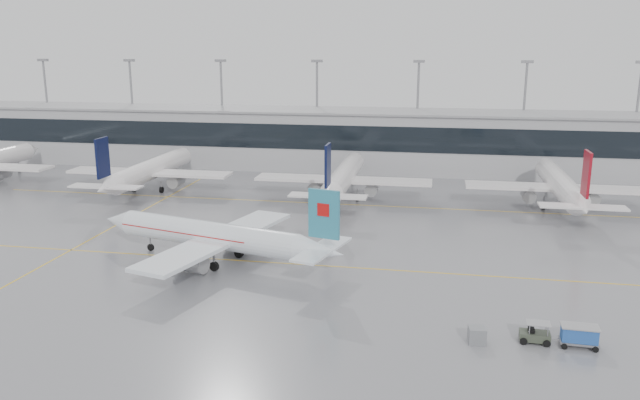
% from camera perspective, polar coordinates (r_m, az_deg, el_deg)
% --- Properties ---
extents(ground, '(320.00, 320.00, 0.00)m').
position_cam_1_polar(ground, '(74.30, -1.69, -5.91)').
color(ground, gray).
rests_on(ground, ground).
extents(taxi_line_main, '(120.00, 0.25, 0.01)m').
position_cam_1_polar(taxi_line_main, '(74.30, -1.69, -5.90)').
color(taxi_line_main, gold).
rests_on(taxi_line_main, ground).
extents(taxi_line_north, '(120.00, 0.25, 0.01)m').
position_cam_1_polar(taxi_line_north, '(102.60, 1.82, -0.38)').
color(taxi_line_north, gold).
rests_on(taxi_line_north, ground).
extents(taxi_line_cross, '(0.25, 60.00, 0.01)m').
position_cam_1_polar(taxi_line_cross, '(97.92, -17.21, -1.68)').
color(taxi_line_cross, gold).
rests_on(taxi_line_cross, ground).
extents(terminal, '(180.00, 15.00, 12.00)m').
position_cam_1_polar(terminal, '(132.62, 3.94, 5.44)').
color(terminal, '#A0A0A3').
rests_on(terminal, ground).
extents(terminal_glass, '(180.00, 0.20, 5.00)m').
position_cam_1_polar(terminal_glass, '(124.98, 3.55, 5.64)').
color(terminal_glass, black).
rests_on(terminal_glass, ground).
extents(terminal_roof, '(182.00, 16.00, 0.40)m').
position_cam_1_polar(terminal_roof, '(131.88, 3.98, 8.11)').
color(terminal_roof, gray).
rests_on(terminal_roof, ground).
extents(light_masts, '(156.40, 1.00, 22.60)m').
position_cam_1_polar(light_masts, '(137.72, 4.28, 8.82)').
color(light_masts, gray).
rests_on(light_masts, ground).
extents(air_canada_jet, '(33.32, 26.49, 10.31)m').
position_cam_1_polar(air_canada_jet, '(74.88, -9.33, -3.33)').
color(air_canada_jet, white).
rests_on(air_canada_jet, ground).
extents(parked_jet_b, '(29.64, 36.96, 11.72)m').
position_cam_1_polar(parked_jet_b, '(115.58, -15.31, 2.62)').
color(parked_jet_b, white).
rests_on(parked_jet_b, ground).
extents(parked_jet_c, '(29.64, 36.96, 11.72)m').
position_cam_1_polar(parked_jet_c, '(105.34, 2.14, 2.06)').
color(parked_jet_c, white).
rests_on(parked_jet_c, ground).
extents(parked_jet_d, '(29.64, 36.96, 11.72)m').
position_cam_1_polar(parked_jet_d, '(106.22, 21.17, 1.23)').
color(parked_jet_d, white).
rests_on(parked_jet_d, ground).
extents(baggage_tug, '(3.87, 1.72, 1.86)m').
position_cam_1_polar(baggage_tug, '(58.47, 19.04, -11.61)').
color(baggage_tug, '#373E30').
rests_on(baggage_tug, ground).
extents(baggage_cart, '(3.20, 1.89, 1.92)m').
position_cam_1_polar(baggage_cart, '(58.80, 22.63, -11.28)').
color(baggage_cart, gray).
rests_on(baggage_cart, ground).
extents(gse_unit, '(1.58, 1.49, 1.46)m').
position_cam_1_polar(gse_unit, '(56.87, 14.16, -11.91)').
color(gse_unit, slate).
rests_on(gse_unit, ground).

